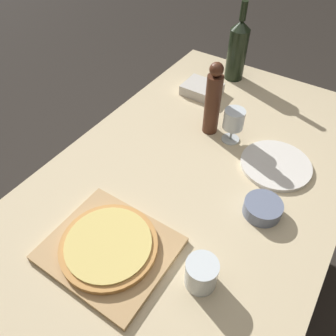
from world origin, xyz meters
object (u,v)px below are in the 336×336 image
at_px(pizza, 109,245).
at_px(small_bowl, 263,208).
at_px(pepper_mill, 213,101).
at_px(wine_bottle, 237,50).
at_px(wine_glass, 234,120).

height_order(pizza, small_bowl, small_bowl).
relative_size(pizza, pepper_mill, 0.95).
xyz_separation_m(wine_bottle, wine_glass, (0.19, -0.41, -0.05)).
relative_size(wine_bottle, wine_glass, 2.58).
bearing_deg(small_bowl, pepper_mill, 140.75).
bearing_deg(wine_bottle, wine_glass, -65.81).
relative_size(wine_glass, small_bowl, 1.15).
distance_m(pizza, wine_glass, 0.62).
xyz_separation_m(wine_bottle, small_bowl, (0.42, -0.67, -0.12)).
bearing_deg(wine_bottle, small_bowl, -58.24).
height_order(wine_bottle, wine_glass, wine_bottle).
bearing_deg(small_bowl, pizza, -130.49).
xyz_separation_m(pizza, wine_glass, (0.08, 0.62, 0.06)).
height_order(pepper_mill, small_bowl, pepper_mill).
bearing_deg(pizza, small_bowl, 49.51).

